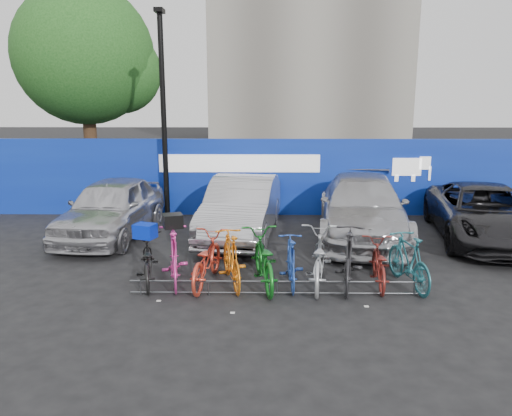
{
  "coord_description": "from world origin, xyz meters",
  "views": [
    {
      "loc": [
        -0.29,
        -9.5,
        3.73
      ],
      "look_at": [
        -0.43,
        2.0,
        1.12
      ],
      "focal_mm": 35.0,
      "sensor_mm": 36.0,
      "label": 1
    }
  ],
  "objects_px": {
    "car_2": "(362,207)",
    "bike_8": "(378,264)",
    "car_3": "(485,213)",
    "tree": "(91,59)",
    "car_0": "(112,208)",
    "car_1": "(242,208)",
    "bike_5": "(291,261)",
    "lamppost": "(163,111)",
    "bike_4": "(263,259)",
    "bike_7": "(349,258)",
    "bike_9": "(409,261)",
    "bike_0": "(147,261)",
    "bike_1": "(174,256)",
    "bike_6": "(318,258)",
    "bike_rack": "(277,287)",
    "bike_2": "(206,260)",
    "bike_3": "(231,259)"
  },
  "relations": [
    {
      "from": "car_2",
      "to": "bike_8",
      "type": "distance_m",
      "value": 3.6
    },
    {
      "from": "car_3",
      "to": "bike_8",
      "type": "bearing_deg",
      "value": -128.26
    },
    {
      "from": "tree",
      "to": "car_0",
      "type": "bearing_deg",
      "value": -69.55
    },
    {
      "from": "tree",
      "to": "car_3",
      "type": "height_order",
      "value": "tree"
    },
    {
      "from": "tree",
      "to": "car_1",
      "type": "xyz_separation_m",
      "value": [
        5.94,
        -6.56,
        -4.28
      ]
    },
    {
      "from": "bike_5",
      "to": "car_0",
      "type": "bearing_deg",
      "value": -38.35
    },
    {
      "from": "tree",
      "to": "lamppost",
      "type": "height_order",
      "value": "tree"
    },
    {
      "from": "tree",
      "to": "bike_4",
      "type": "distance_m",
      "value": 12.87
    },
    {
      "from": "bike_7",
      "to": "bike_9",
      "type": "bearing_deg",
      "value": -168.42
    },
    {
      "from": "bike_0",
      "to": "bike_8",
      "type": "xyz_separation_m",
      "value": [
        4.64,
        -0.04,
        -0.02
      ]
    },
    {
      "from": "bike_8",
      "to": "bike_9",
      "type": "distance_m",
      "value": 0.58
    },
    {
      "from": "bike_1",
      "to": "bike_8",
      "type": "relative_size",
      "value": 1.12
    },
    {
      "from": "bike_4",
      "to": "bike_8",
      "type": "relative_size",
      "value": 1.2
    },
    {
      "from": "bike_4",
      "to": "bike_9",
      "type": "relative_size",
      "value": 1.15
    },
    {
      "from": "car_3",
      "to": "bike_6",
      "type": "bearing_deg",
      "value": -136.62
    },
    {
      "from": "car_3",
      "to": "bike_rack",
      "type": "bearing_deg",
      "value": -136.6
    },
    {
      "from": "car_1",
      "to": "bike_1",
      "type": "height_order",
      "value": "car_1"
    },
    {
      "from": "car_2",
      "to": "bike_5",
      "type": "bearing_deg",
      "value": -112.98
    },
    {
      "from": "car_1",
      "to": "bike_rack",
      "type": "bearing_deg",
      "value": -71.53
    },
    {
      "from": "bike_rack",
      "to": "bike_8",
      "type": "height_order",
      "value": "bike_8"
    },
    {
      "from": "tree",
      "to": "car_2",
      "type": "relative_size",
      "value": 1.42
    },
    {
      "from": "bike_6",
      "to": "bike_7",
      "type": "xyz_separation_m",
      "value": [
        0.6,
        -0.1,
        0.05
      ]
    },
    {
      "from": "car_2",
      "to": "bike_rack",
      "type": "bearing_deg",
      "value": -112.82
    },
    {
      "from": "bike_2",
      "to": "bike_6",
      "type": "distance_m",
      "value": 2.23
    },
    {
      "from": "lamppost",
      "to": "car_0",
      "type": "height_order",
      "value": "lamppost"
    },
    {
      "from": "lamppost",
      "to": "car_0",
      "type": "xyz_separation_m",
      "value": [
        -1.12,
        -1.94,
        -2.49
      ]
    },
    {
      "from": "car_1",
      "to": "lamppost",
      "type": "bearing_deg",
      "value": 148.28
    },
    {
      "from": "bike_3",
      "to": "lamppost",
      "type": "bearing_deg",
      "value": -80.4
    },
    {
      "from": "bike_1",
      "to": "bike_3",
      "type": "xyz_separation_m",
      "value": [
        1.16,
        -0.1,
        -0.03
      ]
    },
    {
      "from": "car_2",
      "to": "bike_9",
      "type": "relative_size",
      "value": 3.06
    },
    {
      "from": "tree",
      "to": "bike_9",
      "type": "bearing_deg",
      "value": -47.32
    },
    {
      "from": "bike_7",
      "to": "bike_1",
      "type": "bearing_deg",
      "value": 8.52
    },
    {
      "from": "bike_rack",
      "to": "bike_3",
      "type": "xyz_separation_m",
      "value": [
        -0.9,
        0.53,
        0.39
      ]
    },
    {
      "from": "bike_2",
      "to": "bike_9",
      "type": "xyz_separation_m",
      "value": [
        4.01,
        -0.1,
        0.03
      ]
    },
    {
      "from": "lamppost",
      "to": "bike_2",
      "type": "height_order",
      "value": "lamppost"
    },
    {
      "from": "bike_6",
      "to": "bike_8",
      "type": "xyz_separation_m",
      "value": [
        1.21,
        -0.01,
        -0.1
      ]
    },
    {
      "from": "car_2",
      "to": "car_3",
      "type": "relative_size",
      "value": 1.06
    },
    {
      "from": "lamppost",
      "to": "bike_0",
      "type": "height_order",
      "value": "lamppost"
    },
    {
      "from": "bike_rack",
      "to": "bike_2",
      "type": "distance_m",
      "value": 1.56
    },
    {
      "from": "car_1",
      "to": "bike_3",
      "type": "height_order",
      "value": "car_1"
    },
    {
      "from": "car_1",
      "to": "bike_7",
      "type": "height_order",
      "value": "car_1"
    },
    {
      "from": "bike_rack",
      "to": "bike_8",
      "type": "relative_size",
      "value": 3.26
    },
    {
      "from": "car_0",
      "to": "bike_3",
      "type": "xyz_separation_m",
      "value": [
        3.42,
        -3.54,
        -0.23
      ]
    },
    {
      "from": "bike_rack",
      "to": "bike_1",
      "type": "distance_m",
      "value": 2.19
    },
    {
      "from": "bike_rack",
      "to": "car_0",
      "type": "relative_size",
      "value": 1.21
    },
    {
      "from": "car_1",
      "to": "bike_6",
      "type": "relative_size",
      "value": 2.28
    },
    {
      "from": "lamppost",
      "to": "bike_0",
      "type": "distance_m",
      "value": 6.11
    },
    {
      "from": "tree",
      "to": "bike_rack",
      "type": "relative_size",
      "value": 1.39
    },
    {
      "from": "car_1",
      "to": "bike_0",
      "type": "xyz_separation_m",
      "value": [
        -1.78,
        -3.49,
        -0.31
      ]
    },
    {
      "from": "car_1",
      "to": "bike_6",
      "type": "xyz_separation_m",
      "value": [
        1.66,
        -3.53,
        -0.24
      ]
    }
  ]
}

